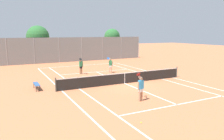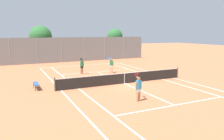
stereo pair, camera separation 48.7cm
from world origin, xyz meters
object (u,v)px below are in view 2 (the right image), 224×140
Objects in this scene: loose_tennis_ball_3 at (105,71)px; player_far_right at (111,64)px; loose_tennis_ball_1 at (136,123)px; tennis_net at (124,78)px; tree_behind_right at (115,37)px; player_near_side at (138,87)px; courtside_bench at (36,84)px; loose_tennis_ball_2 at (119,79)px; player_far_left at (82,65)px; tree_behind_left at (40,37)px; loose_tennis_ball_0 at (84,96)px.

player_far_right is at bearing -82.38° from loose_tennis_ball_3.
player_far_right is 13.81m from loose_tennis_ball_1.
tennis_net is 2.35× the size of tree_behind_right.
player_near_side is 1.18× the size of courtside_bench.
tree_behind_right is at bearing 67.16° from player_near_side.
loose_tennis_ball_3 is at bearing 81.37° from loose_tennis_ball_2.
player_far_right is (3.12, -0.80, 0.00)m from player_far_left.
tree_behind_left reaches higher than player_far_left.
player_near_side is at bearing -105.54° from player_far_right.
tree_behind_left reaches higher than loose_tennis_ball_2.
loose_tennis_ball_0 is (-2.48, -8.28, -0.89)m from player_far_left.
player_near_side is 3.66m from loose_tennis_ball_1.
tree_behind_right is (12.38, 27.66, 3.57)m from loose_tennis_ball_1.
loose_tennis_ball_3 is at bearing -119.96° from tree_behind_right.
loose_tennis_ball_0 and loose_tennis_ball_2 have the same top height.
loose_tennis_ball_1 and loose_tennis_ball_3 have the same top height.
tree_behind_left reaches higher than loose_tennis_ball_3.
loose_tennis_ball_0 is 0.04× the size of courtside_bench.
courtside_bench is at bearing -177.74° from loose_tennis_ball_2.
player_far_right reaches higher than loose_tennis_ball_1.
player_far_right is at bearing 25.12° from courtside_bench.
tree_behind_right is (8.83, 19.94, 3.09)m from tennis_net.
player_near_side is 10.36m from player_far_right.
courtside_bench is at bearing 127.58° from loose_tennis_ball_0.
loose_tennis_ball_3 is 16.00m from tree_behind_right.
tennis_net is 181.82× the size of loose_tennis_ball_1.
tree_behind_right is at bearing 65.89° from loose_tennis_ball_1.
tree_behind_right reaches higher than loose_tennis_ball_2.
loose_tennis_ball_3 is at bearing 32.04° from courtside_bench.
loose_tennis_ball_3 is 0.01× the size of tree_behind_right.
tree_behind_right is (10.41, 24.71, 2.68)m from player_near_side.
player_near_side reaches higher than loose_tennis_ball_0.
loose_tennis_ball_0 and loose_tennis_ball_1 have the same top height.
tree_behind_left is (-5.61, 13.84, 2.73)m from player_far_right.
player_far_left reaches higher than loose_tennis_ball_1.
player_near_side reaches higher than tennis_net.
player_far_right is at bearing -14.30° from player_far_left.
loose_tennis_ball_2 is at bearing -98.63° from loose_tennis_ball_3.
tree_behind_right reaches higher than tennis_net.
tree_behind_right is at bearing 60.04° from loose_tennis_ball_3.
tennis_net is 1.70m from loose_tennis_ball_2.
player_far_left reaches higher than tennis_net.
loose_tennis_ball_1 is at bearing -112.46° from loose_tennis_ball_2.
tree_behind_left is (-2.49, 13.04, 2.73)m from player_far_left.
player_far_right is 9.39m from loose_tennis_ball_0.
tennis_net is 6.53m from loose_tennis_ball_3.
courtside_bench is 24.76m from tree_behind_right.
loose_tennis_ball_1 is 10.08m from loose_tennis_ball_2.
courtside_bench is 0.29× the size of tree_behind_right.
player_far_right is 1.51m from loose_tennis_ball_3.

